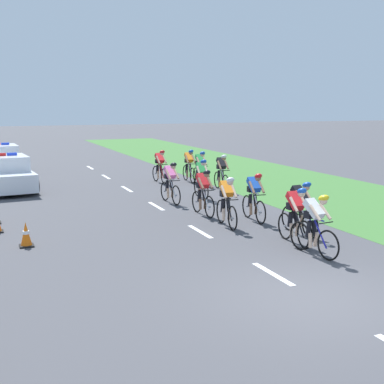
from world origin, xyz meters
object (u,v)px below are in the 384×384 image
(cyclist_lead, at_px, (315,223))
(cyclist_eleventh, at_px, (160,166))
(cyclist_second, at_px, (296,214))
(cyclist_eighth, at_px, (201,178))
(cyclist_twelfth, at_px, (189,165))
(police_car_second, at_px, (2,160))
(cyclist_fourth, at_px, (227,201))
(cyclist_fifth, at_px, (254,196))
(cyclist_sixth, at_px, (203,192))
(police_car_nearest, at_px, (7,175))
(cyclist_third, at_px, (300,207))
(cyclist_tenth, at_px, (200,167))
(cyclist_seventh, at_px, (170,182))
(cyclist_ninth, at_px, (222,172))
(traffic_cone_far, at_px, (26,235))

(cyclist_lead, distance_m, cyclist_eleventh, 12.33)
(cyclist_second, bearing_deg, cyclist_eighth, 87.20)
(cyclist_twelfth, bearing_deg, cyclist_lead, -97.51)
(cyclist_twelfth, height_order, police_car_second, police_car_second)
(cyclist_fourth, xyz_separation_m, cyclist_eleventh, (0.93, 8.93, 0.00))
(cyclist_fifth, bearing_deg, cyclist_lead, -96.81)
(cyclist_lead, xyz_separation_m, cyclist_sixth, (-0.69, 5.14, 0.00))
(cyclist_second, bearing_deg, police_car_nearest, 119.15)
(cyclist_fourth, xyz_separation_m, cyclist_fifth, (1.13, 0.40, 0.00))
(cyclist_third, relative_size, cyclist_tenth, 1.00)
(cyclist_sixth, distance_m, cyclist_seventh, 2.40)
(cyclist_third, height_order, police_car_second, police_car_second)
(cyclist_second, height_order, cyclist_sixth, same)
(cyclist_ninth, xyz_separation_m, traffic_cone_far, (-8.36, -5.98, -0.48))
(cyclist_tenth, xyz_separation_m, cyclist_twelfth, (-0.14, 1.00, 0.00))
(cyclist_second, bearing_deg, cyclist_fifth, 83.44)
(cyclist_sixth, bearing_deg, cyclist_twelfth, 71.79)
(traffic_cone_far, bearing_deg, cyclist_ninth, 35.60)
(cyclist_lead, relative_size, cyclist_sixth, 1.00)
(cyclist_fifth, height_order, cyclist_ninth, same)
(cyclist_ninth, relative_size, police_car_second, 0.38)
(cyclist_third, distance_m, cyclist_eleventh, 10.53)
(cyclist_eleventh, bearing_deg, cyclist_sixth, -97.47)
(cyclist_lead, distance_m, traffic_cone_far, 7.24)
(cyclist_sixth, relative_size, police_car_nearest, 0.38)
(cyclist_lead, xyz_separation_m, cyclist_ninth, (1.99, 9.40, 0.00))
(cyclist_tenth, bearing_deg, cyclist_twelfth, 98.03)
(cyclist_lead, bearing_deg, cyclist_fifth, 83.19)
(cyclist_sixth, bearing_deg, cyclist_seventh, 96.55)
(cyclist_tenth, height_order, police_car_nearest, police_car_nearest)
(cyclist_fifth, distance_m, cyclist_eighth, 4.23)
(cyclist_eighth, height_order, cyclist_tenth, same)
(cyclist_eighth, height_order, traffic_cone_far, cyclist_eighth)
(cyclist_eighth, height_order, cyclist_ninth, same)
(cyclist_ninth, bearing_deg, police_car_nearest, 158.53)
(cyclist_fourth, height_order, cyclist_sixth, same)
(cyclist_third, xyz_separation_m, cyclist_sixth, (-1.49, 3.33, 0.00))
(cyclist_fourth, relative_size, traffic_cone_far, 2.69)
(cyclist_eighth, relative_size, police_car_second, 0.38)
(traffic_cone_far, bearing_deg, cyclist_sixth, 16.89)
(cyclist_fifth, bearing_deg, police_car_second, 114.65)
(cyclist_seventh, distance_m, police_car_second, 12.39)
(police_car_nearest, bearing_deg, police_car_second, 90.01)
(cyclist_second, relative_size, police_car_nearest, 0.38)
(cyclist_tenth, bearing_deg, cyclist_second, -99.03)
(cyclist_lead, bearing_deg, cyclist_ninth, 78.04)
(police_car_nearest, bearing_deg, traffic_cone_far, -90.00)
(cyclist_sixth, height_order, cyclist_ninth, same)
(cyclist_sixth, xyz_separation_m, cyclist_tenth, (2.42, 5.94, 0.00))
(cyclist_tenth, bearing_deg, cyclist_lead, -98.88)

